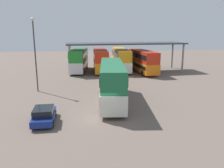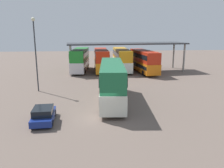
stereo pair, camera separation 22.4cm
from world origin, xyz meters
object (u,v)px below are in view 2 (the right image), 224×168
double_decker_near_canopy (80,59)px  lamppost_tall (35,47)px  double_decker_main (112,81)px  double_decker_far_right (122,59)px  double_decker_mid_row (101,59)px  double_decker_end_of_row (144,61)px  parked_hatchback (44,115)px

double_decker_near_canopy → lamppost_tall: (-4.86, -14.47, 3.35)m
double_decker_near_canopy → lamppost_tall: bearing=166.4°
double_decker_main → lamppost_tall: 11.13m
lamppost_tall → double_decker_main: bearing=-30.2°
double_decker_main → lamppost_tall: lamppost_tall is taller
double_decker_far_right → lamppost_tall: lamppost_tall is taller
double_decker_mid_row → lamppost_tall: bearing=147.4°
double_decker_main → double_decker_mid_row: double_decker_main is taller
double_decker_near_canopy → double_decker_end_of_row: size_ratio=0.97×
double_decker_mid_row → double_decker_end_of_row: (7.92, -1.94, -0.06)m
double_decker_near_canopy → lamppost_tall: size_ratio=1.13×
double_decker_main → parked_hatchback: 8.48m
double_decker_mid_row → lamppost_tall: 16.98m
double_decker_mid_row → double_decker_near_canopy: bearing=83.7°
parked_hatchback → lamppost_tall: (-2.75, 10.62, 5.04)m
double_decker_far_right → double_decker_end_of_row: bearing=-126.3°
double_decker_main → double_decker_end_of_row: size_ratio=1.07×
double_decker_main → double_decker_far_right: size_ratio=0.99×
double_decker_end_of_row → lamppost_tall: size_ratio=1.16×
double_decker_main → double_decker_mid_row: size_ratio=1.09×
double_decker_mid_row → parked_hatchback: bearing=165.8°
double_decker_near_canopy → double_decker_end_of_row: double_decker_near_canopy is taller
parked_hatchback → double_decker_near_canopy: (2.11, 25.10, 1.69)m
parked_hatchback → double_decker_near_canopy: double_decker_near_canopy is taller
double_decker_near_canopy → double_decker_far_right: size_ratio=0.90×
double_decker_near_canopy → double_decker_far_right: bearing=-82.0°
double_decker_main → double_decker_near_canopy: size_ratio=1.10×
parked_hatchback → double_decker_far_right: bearing=-24.9°
double_decker_main → double_decker_end_of_row: 19.05m
double_decker_mid_row → double_decker_end_of_row: double_decker_mid_row is taller
double_decker_near_canopy → double_decker_far_right: double_decker_near_canopy is taller
double_decker_end_of_row → double_decker_far_right: bearing=47.5°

